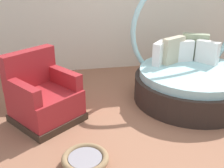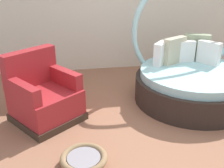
{
  "view_description": "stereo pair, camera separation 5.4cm",
  "coord_description": "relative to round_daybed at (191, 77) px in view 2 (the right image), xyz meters",
  "views": [
    {
      "loc": [
        -1.18,
        -2.86,
        2.01
      ],
      "look_at": [
        -0.58,
        0.38,
        0.55
      ],
      "focal_mm": 44.25,
      "sensor_mm": 36.0,
      "label": 1
    },
    {
      "loc": [
        -1.12,
        -2.87,
        2.01
      ],
      "look_at": [
        -0.58,
        0.38,
        0.55
      ],
      "focal_mm": 44.25,
      "sensor_mm": 36.0,
      "label": 2
    }
  ],
  "objects": [
    {
      "name": "side_table",
      "position": [
        -2.29,
        0.76,
        0.06
      ],
      "size": [
        0.44,
        0.44,
        0.52
      ],
      "color": "#473323",
      "rests_on": "ground_plane"
    },
    {
      "name": "round_daybed",
      "position": [
        0.0,
        0.0,
        0.0
      ],
      "size": [
        1.76,
        1.76,
        1.89
      ],
      "color": "#2D231E",
      "rests_on": "ground_plane"
    },
    {
      "name": "ground_plane",
      "position": [
        -0.75,
        -0.86,
        -0.38
      ],
      "size": [
        8.0,
        8.0,
        0.02
      ],
      "primitive_type": "cube",
      "color": "#936047"
    },
    {
      "name": "red_armchair",
      "position": [
        -2.24,
        -0.27,
        -0.04
      ],
      "size": [
        1.12,
        1.12,
        0.94
      ],
      "color": "#38281E",
      "rests_on": "ground_plane"
    },
    {
      "name": "pet_basket",
      "position": [
        -1.78,
        -1.34,
        -0.3
      ],
      "size": [
        0.51,
        0.51,
        0.13
      ],
      "color": "#8E704C",
      "rests_on": "ground_plane"
    }
  ]
}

